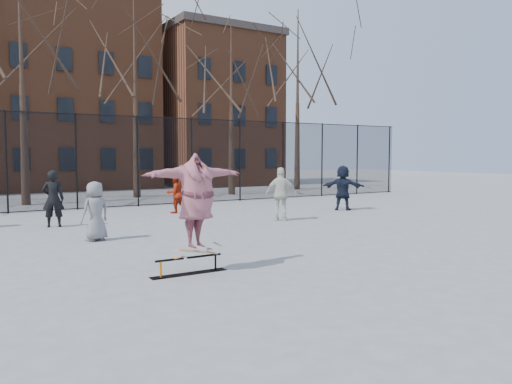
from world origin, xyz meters
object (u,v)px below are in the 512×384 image
skateboard (197,253)px  bystander_white (281,194)px  bystander_navy (343,188)px  bystander_red (175,193)px  bystander_extra (95,211)px  skater (197,204)px  skate_rail (189,267)px  bystander_black (53,199)px

skateboard → bystander_white: size_ratio=0.47×
bystander_navy → bystander_red: bearing=24.7°
bystander_red → bystander_extra: 6.42m
skateboard → bystander_navy: size_ratio=0.48×
skater → bystander_white: size_ratio=1.21×
skate_rail → bystander_white: (5.93, 5.48, 0.79)m
skateboard → bystander_navy: 11.95m
bystander_red → skate_rail: bearing=57.2°
skate_rail → skater: skater is taller
bystander_navy → bystander_extra: size_ratio=1.17×
skater → bystander_extra: 4.82m
skate_rail → bystander_navy: 12.10m
skate_rail → bystander_black: (-1.09, 7.99, 0.77)m
skater → bystander_white: (5.75, 5.48, -0.43)m
skater → bystander_red: 10.17m
skate_rail → skater: (0.17, -0.00, 1.22)m
skater → bystander_red: bearing=60.4°
bystander_red → bystander_black: bearing=6.2°
bystander_navy → skater: bearing=82.9°
skate_rail → bystander_black: bearing=97.8°
bystander_black → bystander_navy: (11.05, -1.15, 0.02)m
skater → bystander_navy: (9.78, 6.84, -0.43)m
skateboard → skater: bearing=-90.0°
skateboard → bystander_black: size_ratio=0.49×
skater → bystander_red: skater is taller
skate_rail → bystander_extra: bearing=97.1°
skater → bystander_black: 8.11m
skate_rail → bystander_extra: (-0.59, 4.73, 0.66)m
skate_rail → bystander_black: bystander_black is taller
bystander_white → bystander_extra: bearing=42.7°
skate_rail → skateboard: size_ratio=1.75×
skate_rail → bystander_black: size_ratio=0.85×
bystander_red → bystander_navy: size_ratio=0.85×
bystander_red → bystander_white: bearing=107.4°
skate_rail → bystander_black: 8.11m
skateboard → bystander_navy: bystander_navy is taller
skate_rail → skateboard: skateboard is taller
bystander_red → skater: bearing=58.1°
skater → bystander_navy: 11.94m
bystander_navy → bystander_extra: bystander_navy is taller
bystander_black → bystander_extra: bearing=113.6°
skateboard → bystander_black: (-1.27, 7.99, 0.51)m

